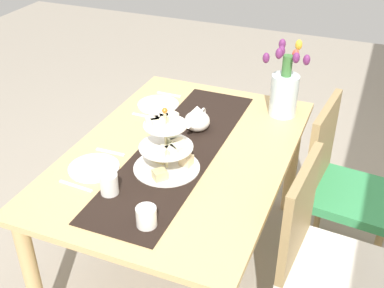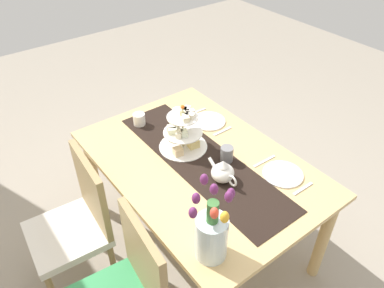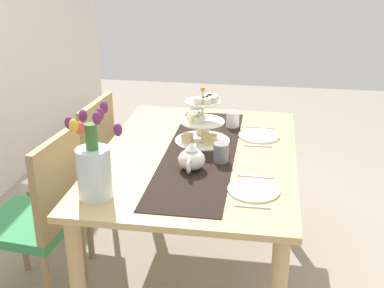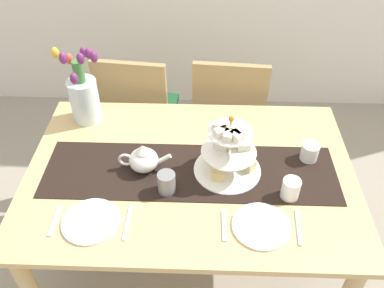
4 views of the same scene
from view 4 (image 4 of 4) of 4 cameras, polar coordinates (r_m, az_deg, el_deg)
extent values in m
plane|color=gray|center=(2.39, -0.19, -16.00)|extent=(8.00, 8.00, 0.00)
cube|color=tan|center=(1.83, -0.24, -4.00)|extent=(1.47, 1.00, 0.03)
cylinder|color=tan|center=(2.49, -15.32, -2.26)|extent=(0.07, 0.07, 0.69)
cylinder|color=tan|center=(2.47, 15.85, -2.98)|extent=(0.07, 0.07, 0.69)
cylinder|color=#9C8254|center=(2.89, -2.41, 2.69)|extent=(0.04, 0.04, 0.41)
cylinder|color=#9C8254|center=(2.96, -9.29, 3.25)|extent=(0.04, 0.04, 0.41)
cylinder|color=#9C8254|center=(2.62, -3.73, -2.21)|extent=(0.04, 0.04, 0.41)
cylinder|color=#9C8254|center=(2.70, -11.24, -1.45)|extent=(0.04, 0.04, 0.41)
cube|color=#389356|center=(2.64, -7.07, 4.46)|extent=(0.46, 0.46, 0.05)
cube|color=#9C8254|center=(2.35, -8.63, 6.54)|extent=(0.42, 0.08, 0.45)
cylinder|color=#9C8254|center=(2.91, 8.55, 2.49)|extent=(0.04, 0.04, 0.41)
cylinder|color=#9C8254|center=(2.91, 1.46, 3.01)|extent=(0.04, 0.04, 0.41)
cylinder|color=#9C8254|center=(2.64, 8.57, -2.41)|extent=(0.04, 0.04, 0.41)
cylinder|color=#9C8254|center=(2.64, 0.75, -1.84)|extent=(0.04, 0.04, 0.41)
cube|color=silver|center=(2.62, 5.12, 4.23)|extent=(0.45, 0.45, 0.05)
cube|color=#9C8254|center=(2.32, 5.29, 6.31)|extent=(0.42, 0.07, 0.45)
cube|color=black|center=(1.81, -0.25, -3.90)|extent=(1.30, 0.36, 0.00)
cylinder|color=beige|center=(1.72, 5.25, -0.41)|extent=(0.01, 0.01, 0.28)
cylinder|color=white|center=(1.82, 4.99, -3.62)|extent=(0.30, 0.30, 0.01)
cylinder|color=white|center=(1.74, 5.20, -1.07)|extent=(0.24, 0.24, 0.01)
cylinder|color=white|center=(1.67, 5.42, 1.71)|extent=(0.19, 0.19, 0.01)
cube|color=#D1C385|center=(1.82, 7.94, -2.91)|extent=(0.08, 0.08, 0.04)
cube|color=beige|center=(1.85, 3.41, -1.35)|extent=(0.06, 0.06, 0.05)
cube|color=#E8CF7F|center=(1.76, 3.74, -4.09)|extent=(0.07, 0.07, 0.05)
cube|color=beige|center=(1.75, 7.30, -0.31)|extent=(0.06, 0.04, 0.03)
cube|color=silver|center=(1.77, 6.85, 0.40)|extent=(0.06, 0.07, 0.03)
cube|color=#E5E9C1|center=(1.77, 5.96, 0.64)|extent=(0.06, 0.07, 0.03)
cube|color=beige|center=(1.76, 4.43, 0.38)|extent=(0.06, 0.07, 0.03)
cube|color=silver|center=(1.74, 4.10, -0.27)|extent=(0.07, 0.06, 0.03)
cube|color=beige|center=(1.66, 3.96, 2.46)|extent=(0.07, 0.06, 0.03)
cube|color=silver|center=(1.64, 4.18, 1.70)|extent=(0.07, 0.06, 0.03)
cube|color=beige|center=(1.62, 5.13, 1.21)|extent=(0.05, 0.06, 0.03)
cube|color=#ECE2C9|center=(1.62, 6.33, 1.09)|extent=(0.06, 0.07, 0.03)
cube|color=beige|center=(1.64, 6.33, 1.67)|extent=(0.06, 0.07, 0.03)
sphere|color=orange|center=(1.63, 5.58, 3.57)|extent=(0.02, 0.02, 0.02)
ellipsoid|color=white|center=(1.80, -6.83, -2.27)|extent=(0.13, 0.13, 0.10)
cone|color=white|center=(1.75, -7.01, -0.67)|extent=(0.06, 0.06, 0.04)
cylinder|color=white|center=(1.78, -3.99, -2.12)|extent=(0.07, 0.02, 0.06)
torus|color=white|center=(1.81, -9.34, -2.20)|extent=(0.07, 0.01, 0.07)
cylinder|color=silver|center=(2.11, -14.90, 5.96)|extent=(0.15, 0.15, 0.22)
cylinder|color=#3D7538|center=(2.02, -15.69, 9.69)|extent=(0.05, 0.05, 0.12)
ellipsoid|color=#6B2860|center=(1.92, -13.68, 11.86)|extent=(0.04, 0.04, 0.06)
ellipsoid|color=#6B2860|center=(2.01, -14.36, 12.26)|extent=(0.04, 0.04, 0.06)
ellipsoid|color=#6B2860|center=(2.07, -15.06, 12.40)|extent=(0.04, 0.04, 0.06)
ellipsoid|color=#EF4C38|center=(2.03, -16.96, 11.42)|extent=(0.04, 0.04, 0.06)
ellipsoid|color=yellow|center=(2.03, -18.75, 12.09)|extent=(0.04, 0.04, 0.06)
ellipsoid|color=#6B2860|center=(1.95, -17.74, 11.45)|extent=(0.04, 0.04, 0.06)
ellipsoid|color=#6B2860|center=(1.91, -16.31, 8.85)|extent=(0.04, 0.04, 0.06)
ellipsoid|color=#6B2860|center=(1.94, -15.46, 11.53)|extent=(0.04, 0.04, 0.06)
cylinder|color=white|center=(1.92, 16.26, -1.12)|extent=(0.08, 0.08, 0.08)
cylinder|color=white|center=(1.67, -14.08, -10.53)|extent=(0.23, 0.23, 0.01)
cube|color=silver|center=(1.72, -18.81, -10.20)|extent=(0.02, 0.15, 0.01)
cube|color=silver|center=(1.64, -9.09, -10.90)|extent=(0.02, 0.17, 0.01)
cylinder|color=white|center=(1.63, 9.73, -11.33)|extent=(0.23, 0.23, 0.01)
cube|color=silver|center=(1.62, 4.54, -11.36)|extent=(0.02, 0.15, 0.01)
cube|color=silver|center=(1.66, 14.78, -11.30)|extent=(0.03, 0.17, 0.01)
cylinder|color=slate|center=(1.70, -3.61, -5.45)|extent=(0.08, 0.08, 0.09)
cylinder|color=white|center=(1.72, 13.74, -6.18)|extent=(0.08, 0.08, 0.09)
camera|label=1|loc=(2.70, 49.79, 28.70)|focal=45.44mm
camera|label=2|loc=(2.72, -37.68, 38.71)|focal=35.05mm
camera|label=3|loc=(2.61, -68.58, 10.43)|focal=47.18mm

